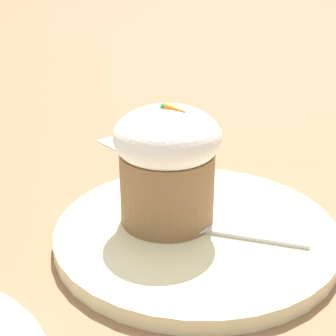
# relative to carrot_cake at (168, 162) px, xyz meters

# --- Properties ---
(ground_plane) EXTENTS (4.00, 4.00, 0.00)m
(ground_plane) POSITION_rel_carrot_cake_xyz_m (0.03, -0.00, -0.07)
(ground_plane) COLOR #846042
(dessert_plate) EXTENTS (0.25, 0.25, 0.01)m
(dessert_plate) POSITION_rel_carrot_cake_xyz_m (0.03, -0.00, -0.06)
(dessert_plate) COLOR beige
(dessert_plate) RESTS_ON ground_plane
(carrot_cake) EXTENTS (0.09, 0.09, 0.11)m
(carrot_cake) POSITION_rel_carrot_cake_xyz_m (0.00, 0.00, 0.00)
(carrot_cake) COLOR olive
(carrot_cake) RESTS_ON dessert_plate
(spoon) EXTENTS (0.13, 0.05, 0.01)m
(spoon) POSITION_rel_carrot_cake_xyz_m (0.04, -0.00, -0.05)
(spoon) COLOR silver
(spoon) RESTS_ON dessert_plate
(paper_napkin) EXTENTS (0.14, 0.13, 0.00)m
(paper_napkin) POSITION_rel_carrot_cake_xyz_m (-0.12, 0.18, -0.07)
(paper_napkin) COLOR white
(paper_napkin) RESTS_ON ground_plane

